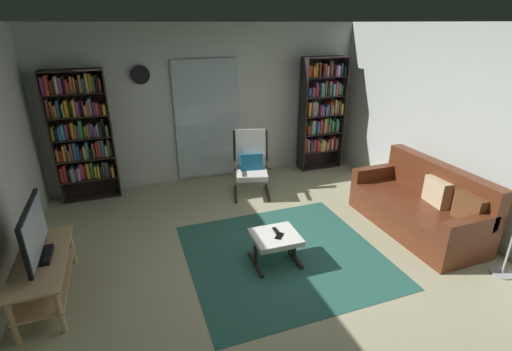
# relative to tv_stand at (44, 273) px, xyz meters

# --- Properties ---
(ground_plane) EXTENTS (7.02, 7.02, 0.00)m
(ground_plane) POSITION_rel_tv_stand_xyz_m (2.33, -0.28, -0.31)
(ground_plane) COLOR tan
(wall_back) EXTENTS (5.60, 0.06, 2.60)m
(wall_back) POSITION_rel_tv_stand_xyz_m (2.33, 2.62, 0.99)
(wall_back) COLOR silver
(wall_back) RESTS_ON ground
(wall_right) EXTENTS (0.06, 6.00, 2.60)m
(wall_right) POSITION_rel_tv_stand_xyz_m (5.03, -0.28, 0.99)
(wall_right) COLOR silver
(wall_right) RESTS_ON ground
(glass_door_panel) EXTENTS (1.10, 0.01, 2.00)m
(glass_door_panel) POSITION_rel_tv_stand_xyz_m (2.27, 2.56, 0.74)
(glass_door_panel) COLOR silver
(area_rug) EXTENTS (2.25, 2.18, 0.01)m
(area_rug) POSITION_rel_tv_stand_xyz_m (2.53, -0.12, -0.31)
(area_rug) COLOR #2A5E54
(area_rug) RESTS_ON ground
(tv_stand) EXTENTS (0.47, 1.21, 0.47)m
(tv_stand) POSITION_rel_tv_stand_xyz_m (0.00, 0.00, 0.00)
(tv_stand) COLOR tan
(tv_stand) RESTS_ON ground
(television) EXTENTS (0.20, 0.86, 0.56)m
(television) POSITION_rel_tv_stand_xyz_m (0.00, 0.01, 0.43)
(television) COLOR black
(television) RESTS_ON tv_stand
(bookshelf_near_tv) EXTENTS (0.85, 0.30, 1.98)m
(bookshelf_near_tv) POSITION_rel_tv_stand_xyz_m (0.31, 2.41, 0.77)
(bookshelf_near_tv) COLOR black
(bookshelf_near_tv) RESTS_ON ground
(bookshelf_near_sofa) EXTENTS (0.80, 0.30, 2.05)m
(bookshelf_near_sofa) POSITION_rel_tv_stand_xyz_m (4.36, 2.36, 0.78)
(bookshelf_near_sofa) COLOR black
(bookshelf_near_sofa) RESTS_ON ground
(leather_sofa) EXTENTS (0.82, 1.82, 0.89)m
(leather_sofa) POSITION_rel_tv_stand_xyz_m (4.49, -0.17, 0.00)
(leather_sofa) COLOR #5E2C18
(leather_sofa) RESTS_ON ground
(lounge_armchair) EXTENTS (0.72, 0.78, 1.02)m
(lounge_armchair) POSITION_rel_tv_stand_xyz_m (2.76, 1.71, 0.22)
(lounge_armchair) COLOR black
(lounge_armchair) RESTS_ON ground
(ottoman) EXTENTS (0.53, 0.49, 0.37)m
(ottoman) POSITION_rel_tv_stand_xyz_m (2.38, -0.22, -0.01)
(ottoman) COLOR white
(ottoman) RESTS_ON ground
(tv_remote) EXTENTS (0.05, 0.15, 0.02)m
(tv_remote) POSITION_rel_tv_stand_xyz_m (2.41, -0.15, 0.06)
(tv_remote) COLOR black
(tv_remote) RESTS_ON ottoman
(cell_phone) EXTENTS (0.14, 0.15, 0.01)m
(cell_phone) POSITION_rel_tv_stand_xyz_m (2.40, -0.26, 0.06)
(cell_phone) COLOR black
(cell_phone) RESTS_ON ottoman
(wall_clock) EXTENTS (0.29, 0.03, 0.29)m
(wall_clock) POSITION_rel_tv_stand_xyz_m (1.26, 2.55, 1.54)
(wall_clock) COLOR silver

